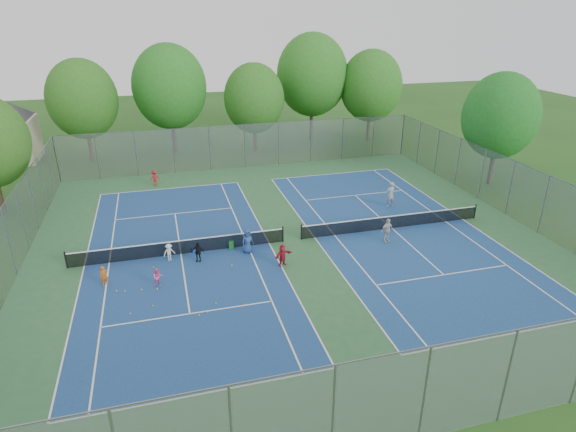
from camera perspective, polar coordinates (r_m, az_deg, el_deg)
The scene contains 39 objects.
ground at distance 30.83m, azimuth 0.49°, elevation -2.93°, with size 120.00×120.00×0.00m, color #225019.
court_pad at distance 30.82m, azimuth 0.49°, elevation -2.92°, with size 32.00×32.00×0.01m, color #2D6037.
court_left at distance 29.88m, azimuth -12.57°, elevation -4.42°, with size 10.97×23.77×0.01m, color navy.
court_right at distance 33.24m, azimuth 12.19°, elevation -1.42°, with size 10.97×23.77×0.01m, color navy.
net_left at distance 29.68m, azimuth -12.65°, elevation -3.67°, with size 12.87×0.10×0.91m, color black.
net_right at distance 33.06m, azimuth 12.25°, elevation -0.73°, with size 12.87×0.10×0.91m, color black.
fence_north at distance 44.77m, azimuth -5.14°, elevation 8.25°, with size 32.00×0.10×4.00m, color gray.
fence_south at distance 17.50m, azimuth 15.86°, elevation -19.75°, with size 32.00×0.10×4.00m, color gray.
fence_west at distance 30.22m, azimuth -30.15°, elevation -2.73°, with size 32.00×0.10×4.00m, color gray.
fence_east at distance 37.38m, azimuth 24.86°, elevation 2.99°, with size 32.00×0.10×4.00m, color gray.
tree_nw at distance 49.58m, azimuth -23.20°, elevation 12.61°, with size 6.40×6.40×9.58m.
tree_nl at distance 50.08m, azimuth -13.86°, elevation 14.64°, with size 7.20×7.20×10.69m.
tree_nc at distance 49.20m, azimuth -4.04°, elevation 13.73°, with size 6.00×6.00×8.85m.
tree_nr at distance 53.60m, azimuth 2.89°, elevation 16.35°, with size 7.60×7.60×11.42m.
tree_ne at distance 54.08m, azimuth 9.81°, elevation 14.96°, with size 6.60×6.60×9.77m.
tree_side_e at distance 42.75m, azimuth 23.88°, elevation 10.80°, with size 6.00×6.00×9.20m.
ball_crate at distance 29.97m, azimuth -11.03°, elevation -3.90°, with size 0.35×0.35×0.30m, color #1842B9.
ball_hopper at distance 29.87m, azimuth -6.72°, elevation -3.47°, with size 0.26×0.26×0.52m, color #238128.
student_a at distance 27.63m, azimuth -20.97°, elevation -6.65°, with size 0.42×0.28×1.15m, color #C65A12.
student_b at distance 26.74m, azimuth -15.19°, elevation -7.00°, with size 0.51×0.40×1.05m, color #ED5C98.
student_c at distance 29.10m, azimuth -13.91°, elevation -4.19°, with size 0.70×0.40×1.08m, color silver.
student_d at distance 28.61m, azimuth -10.65°, elevation -4.20°, with size 0.73×0.30×1.24m, color black.
student_e at distance 29.13m, azimuth -4.82°, elevation -3.00°, with size 0.75×0.49×1.53m, color navy.
student_f at distance 27.64m, azimuth -0.65°, elevation -4.69°, with size 1.24×0.40×1.34m, color #A61727.
child_far_baseline at distance 41.66m, azimuth -15.53°, elevation 4.38°, with size 0.86×0.49×1.33m, color maroon.
instructor at distance 36.50m, azimuth 12.05°, elevation 2.53°, with size 0.71×0.47×1.94m, color #9B9B9E.
teen_court_b at distance 30.99m, azimuth 11.67°, elevation -1.67°, with size 0.93×0.39×1.59m, color beige.
tennis_ball_0 at distance 28.07m, azimuth -6.67°, elevation -5.88°, with size 0.07×0.07×0.07m, color #DBEC37.
tennis_ball_1 at distance 26.63m, azimuth -15.23°, elevation -8.37°, with size 0.07×0.07×0.07m, color yellow.
tennis_ball_2 at distance 24.16m, azimuth -10.48°, elevation -11.50°, with size 0.07×0.07×0.07m, color #C3D932.
tennis_ball_3 at distance 25.34m, azimuth -15.72°, elevation -10.23°, with size 0.07×0.07×0.07m, color #B0D130.
tennis_ball_4 at distance 25.07m, azimuth -18.16°, elevation -10.96°, with size 0.07×0.07×0.07m, color yellow.
tennis_ball_5 at distance 27.10m, azimuth -19.66°, elevation -8.39°, with size 0.07×0.07×0.07m, color #DBF138.
tennis_ball_6 at distance 28.76m, azimuth -15.64°, elevation -5.89°, with size 0.07×0.07×0.07m, color #CED431.
tennis_ball_7 at distance 24.76m, azimuth -2.03°, elevation -10.11°, with size 0.07×0.07×0.07m, color #BBD230.
tennis_ball_8 at distance 24.88m, azimuth -8.53°, elevation -10.21°, with size 0.07×0.07×0.07m, color #A4C32D.
tennis_ball_9 at distance 24.31m, azimuth -9.51°, elevation -11.17°, with size 0.07×0.07×0.07m, color #BDDE33.
tennis_ball_10 at distance 26.94m, azimuth -18.76°, elevation -8.45°, with size 0.07×0.07×0.07m, color #D5EE37.
tennis_ball_11 at distance 26.81m, azimuth -16.97°, elevation -8.37°, with size 0.07×0.07×0.07m, color #C8D431.
Camera 1 is at (-7.56, -26.53, 13.75)m, focal length 30.00 mm.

